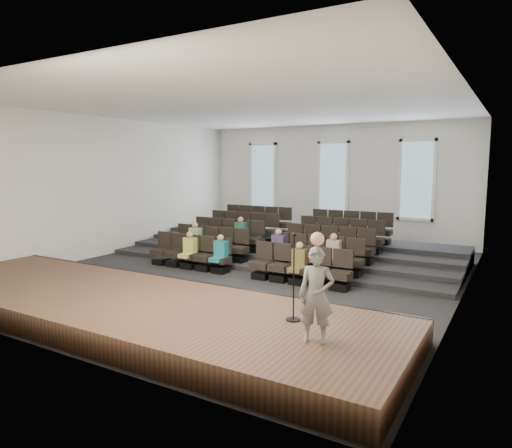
{
  "coord_description": "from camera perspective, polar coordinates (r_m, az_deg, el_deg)",
  "views": [
    {
      "loc": [
        7.15,
        -11.88,
        3.31
      ],
      "look_at": [
        -0.1,
        0.5,
        1.43
      ],
      "focal_mm": 32.0,
      "sensor_mm": 36.0,
      "label": 1
    }
  ],
  "objects": [
    {
      "name": "audience",
      "position": [
        14.32,
        -1.02,
        -2.7
      ],
      "size": [
        5.45,
        2.64,
        1.1
      ],
      "color": "#BED153",
      "rests_on": "seating_rows"
    },
    {
      "name": "wall_right",
      "position": [
        11.96,
        24.89,
        2.88
      ],
      "size": [
        0.04,
        14.0,
        5.0
      ],
      "primitive_type": "cube",
      "color": "white",
      "rests_on": "ground"
    },
    {
      "name": "wall_back",
      "position": [
        20.22,
        9.65,
        5.05
      ],
      "size": [
        12.0,
        0.04,
        5.0
      ],
      "primitive_type": "cube",
      "color": "white",
      "rests_on": "ground"
    },
    {
      "name": "stage_lip",
      "position": [
        11.56,
        -9.31,
        -8.0
      ],
      "size": [
        11.8,
        0.06,
        0.52
      ],
      "primitive_type": "cube",
      "color": "black",
      "rests_on": "ground"
    },
    {
      "name": "mic_stand",
      "position": [
        8.35,
        4.72,
        -8.79
      ],
      "size": [
        0.27,
        0.27,
        1.6
      ],
      "color": "black",
      "rests_on": "stage"
    },
    {
      "name": "ground",
      "position": [
        14.25,
        -0.68,
        -5.97
      ],
      "size": [
        14.0,
        14.0,
        0.0
      ],
      "primitive_type": "plane",
      "color": "black",
      "rests_on": "ground"
    },
    {
      "name": "seating_rows",
      "position": [
        15.43,
        2.27,
        -2.36
      ],
      "size": [
        6.8,
        4.7,
        1.67
      ],
      "color": "black",
      "rests_on": "ground"
    },
    {
      "name": "windows",
      "position": [
        20.15,
        9.6,
        5.62
      ],
      "size": [
        8.44,
        0.1,
        3.24
      ],
      "color": "white",
      "rests_on": "wall_back"
    },
    {
      "name": "wall_front",
      "position": [
        8.68,
        -25.35,
        1.38
      ],
      "size": [
        12.0,
        0.04,
        5.0
      ],
      "primitive_type": "cube",
      "color": "white",
      "rests_on": "ground"
    },
    {
      "name": "risers",
      "position": [
        16.95,
        4.86,
        -3.16
      ],
      "size": [
        11.8,
        4.8,
        0.6
      ],
      "color": "black",
      "rests_on": "ground"
    },
    {
      "name": "speaker",
      "position": [
        7.32,
        7.55,
        -8.83
      ],
      "size": [
        0.64,
        0.51,
        1.53
      ],
      "primitive_type": "imported",
      "rotation": [
        0.0,
        0.0,
        0.29
      ],
      "color": "slate",
      "rests_on": "stage"
    },
    {
      "name": "wall_left",
      "position": [
        17.75,
        -17.64,
        4.49
      ],
      "size": [
        0.04,
        14.0,
        5.0
      ],
      "primitive_type": "cube",
      "color": "white",
      "rests_on": "ground"
    },
    {
      "name": "stage",
      "position": [
        10.32,
        -15.69,
        -10.09
      ],
      "size": [
        11.8,
        3.6,
        0.5
      ],
      "primitive_type": "cube",
      "color": "#4A361F",
      "rests_on": "ground"
    },
    {
      "name": "ceiling",
      "position": [
        13.97,
        -0.72,
        14.44
      ],
      "size": [
        12.0,
        14.0,
        0.02
      ],
      "primitive_type": "cube",
      "color": "white",
      "rests_on": "ground"
    }
  ]
}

